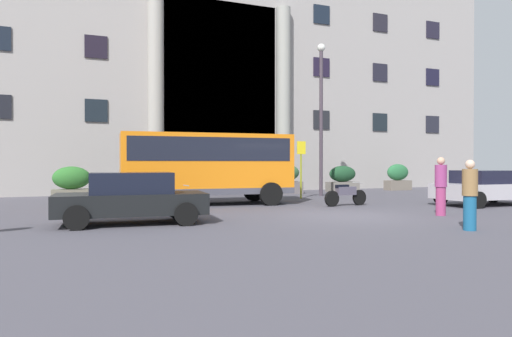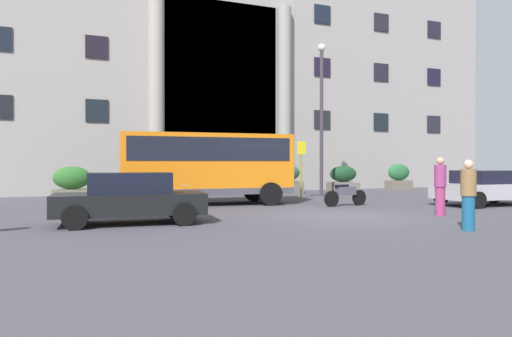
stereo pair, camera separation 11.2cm
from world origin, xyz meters
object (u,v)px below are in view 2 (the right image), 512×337
object	(u,v)px
pedestrian_woman_with_bag	(468,195)
lamppost_plaza_centre	(322,107)
hedge_planter_entrance_left	(284,179)
hedge_planter_entrance_right	(399,178)
hedge_planter_far_west	(72,184)
motorcycle_far_end	(167,198)
hedge_planter_west	(343,179)
orange_minibus	(207,163)
hedge_planter_east	(151,183)
pedestrian_child_trailing	(440,186)
scooter_by_planter	(345,194)
parked_coupe_end	(130,198)
bus_stop_sign	(301,163)
white_taxi_kerbside	(486,187)

from	to	relation	value
pedestrian_woman_with_bag	lamppost_plaza_centre	world-z (taller)	lamppost_plaza_centre
hedge_planter_entrance_left	pedestrian_woman_with_bag	xyz separation A→B (m)	(-1.75, -14.09, 0.09)
hedge_planter_entrance_right	hedge_planter_far_west	distance (m)	18.59
hedge_planter_far_west	motorcycle_far_end	world-z (taller)	hedge_planter_far_west
hedge_planter_west	hedge_planter_entrance_left	distance (m)	3.87
hedge_planter_entrance_left	orange_minibus	bearing A→B (deg)	-139.64
hedge_planter_entrance_right	pedestrian_woman_with_bag	distance (m)	17.47
hedge_planter_east	pedestrian_child_trailing	size ratio (longest dim) A/B	1.06
motorcycle_far_end	scooter_by_planter	bearing A→B (deg)	-7.79
hedge_planter_entrance_right	pedestrian_child_trailing	xyz separation A→B (m)	(-7.95, -11.77, 0.16)
pedestrian_child_trailing	parked_coupe_end	bearing A→B (deg)	168.64
pedestrian_woman_with_bag	hedge_planter_entrance_left	bearing A→B (deg)	-83.78
hedge_planter_far_west	parked_coupe_end	size ratio (longest dim) A/B	0.42
hedge_planter_far_west	scooter_by_planter	bearing A→B (deg)	-36.76
hedge_planter_entrance_left	parked_coupe_end	xyz separation A→B (m)	(-9.21, -9.70, -0.07)
lamppost_plaza_centre	motorcycle_far_end	bearing A→B (deg)	-150.41
hedge_planter_east	hedge_planter_west	bearing A→B (deg)	-0.92
hedge_planter_entrance_left	hedge_planter_west	bearing A→B (deg)	3.50
bus_stop_sign	lamppost_plaza_centre	bearing A→B (deg)	35.14
hedge_planter_west	hedge_planter_entrance_left	bearing A→B (deg)	-176.50
hedge_planter_west	hedge_planter_entrance_left	xyz separation A→B (m)	(-3.86, -0.24, 0.06)
motorcycle_far_end	lamppost_plaza_centre	size ratio (longest dim) A/B	0.27
orange_minibus	pedestrian_woman_with_bag	distance (m)	10.09
hedge_planter_entrance_right	parked_coupe_end	bearing A→B (deg)	-149.43
hedge_planter_entrance_left	pedestrian_woman_with_bag	world-z (taller)	pedestrian_woman_with_bag
scooter_by_planter	parked_coupe_end	bearing A→B (deg)	-169.38
hedge_planter_far_west	parked_coupe_end	xyz separation A→B (m)	(1.42, -9.55, -0.02)
hedge_planter_entrance_right	scooter_by_planter	distance (m)	11.85
hedge_planter_east	parked_coupe_end	bearing A→B (deg)	-102.08
bus_stop_sign	pedestrian_woman_with_bag	world-z (taller)	bus_stop_sign
bus_stop_sign	pedestrian_child_trailing	xyz separation A→B (m)	(0.72, -7.97, -0.72)
orange_minibus	hedge_planter_entrance_left	distance (m)	7.52
orange_minibus	lamppost_plaza_centre	bearing A→B (deg)	26.69
bus_stop_sign	pedestrian_woman_with_bag	size ratio (longest dim) A/B	1.55
pedestrian_woman_with_bag	pedestrian_child_trailing	bearing A→B (deg)	-109.09
hedge_planter_entrance_left	scooter_by_planter	bearing A→B (deg)	-97.24
hedge_planter_entrance_right	parked_coupe_end	size ratio (longest dim) A/B	0.39
hedge_planter_entrance_right	scooter_by_planter	bearing A→B (deg)	-138.65
hedge_planter_east	pedestrian_woman_with_bag	xyz separation A→B (m)	(5.30, -14.50, 0.21)
hedge_planter_entrance_left	motorcycle_far_end	bearing A→B (deg)	-137.40
hedge_planter_east	white_taxi_kerbside	bearing A→B (deg)	-40.11
bus_stop_sign	lamppost_plaza_centre	xyz separation A→B (m)	(1.81, 1.27, 2.82)
parked_coupe_end	pedestrian_woman_with_bag	size ratio (longest dim) A/B	2.35
hedge_planter_entrance_left	motorcycle_far_end	size ratio (longest dim) A/B	0.93
hedge_planter_entrance_right	lamppost_plaza_centre	bearing A→B (deg)	-159.76
hedge_planter_entrance_left	lamppost_plaza_centre	distance (m)	4.37
pedestrian_child_trailing	bus_stop_sign	bearing A→B (deg)	93.84
white_taxi_kerbside	motorcycle_far_end	world-z (taller)	white_taxi_kerbside
parked_coupe_end	lamppost_plaza_centre	world-z (taller)	lamppost_plaza_centre
motorcycle_far_end	lamppost_plaza_centre	xyz separation A→B (m)	(8.80, 5.00, 4.01)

